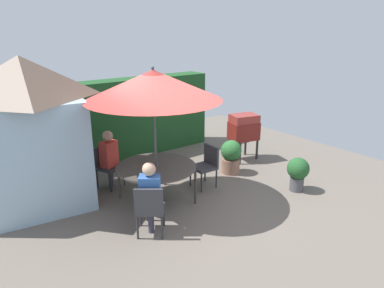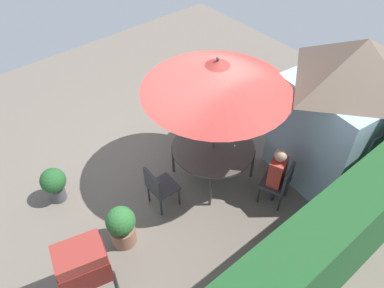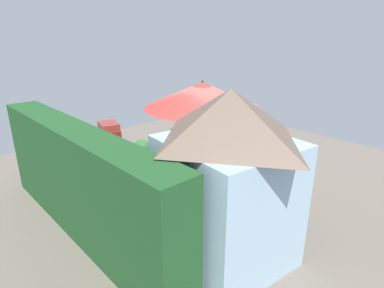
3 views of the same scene
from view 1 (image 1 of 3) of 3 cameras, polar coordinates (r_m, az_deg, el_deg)
ground_plane at (r=6.84m, az=0.53°, el=-10.61°), size 11.00×11.00×0.00m
hedge_backdrop at (r=9.30m, az=-12.80°, el=3.62°), size 5.63×0.64×2.05m
garden_shed at (r=7.22m, az=-24.69°, el=1.71°), size 2.19×2.06×2.84m
patio_table at (r=6.93m, az=-5.78°, el=-3.87°), size 1.55×1.55×0.75m
patio_umbrella at (r=6.50m, az=-6.23°, el=9.39°), size 2.52×2.52×2.65m
bbq_grill at (r=9.18m, az=8.31°, el=2.54°), size 0.80×0.66×1.20m
chair_near_shed at (r=7.85m, az=-13.51°, el=-3.03°), size 0.59×0.60×0.90m
chair_far_side at (r=5.90m, az=-6.79°, el=-10.00°), size 0.65×0.65×0.90m
chair_toward_hedge at (r=7.64m, az=2.36°, el=-3.12°), size 0.48×0.47×0.90m
potted_plant_by_shed at (r=7.77m, az=16.62°, el=-4.26°), size 0.46×0.46×0.73m
potted_plant_by_grill at (r=8.40m, az=6.28°, el=-1.91°), size 0.49×0.49×0.80m
person_in_red at (r=7.70m, az=-13.20°, el=-1.34°), size 0.40×0.34×1.26m
person_in_blue at (r=5.86m, az=-6.79°, el=-7.34°), size 0.42×0.40×1.26m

